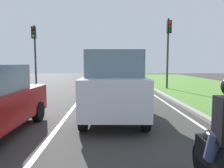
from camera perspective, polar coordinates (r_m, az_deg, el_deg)
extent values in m
plane|color=#383533|center=(11.74, -5.06, -3.71)|extent=(60.00, 60.00, 0.00)
cube|color=silver|center=(11.80, -8.46, -3.68)|extent=(0.12, 32.00, 0.01)
cube|color=silver|center=(12.05, 12.31, -3.56)|extent=(0.12, 32.00, 0.01)
cube|color=#9E9B93|center=(12.17, 14.61, -3.25)|extent=(0.24, 48.00, 0.12)
cube|color=silver|center=(7.34, 0.59, -1.91)|extent=(2.02, 4.55, 1.10)
cube|color=slate|center=(7.13, 0.60, 5.53)|extent=(1.77, 2.75, 0.80)
cylinder|color=black|center=(8.97, -5.08, -4.12)|extent=(0.24, 0.77, 0.76)
cylinder|color=black|center=(8.98, 6.12, -4.12)|extent=(0.24, 0.77, 0.76)
cylinder|color=black|center=(6.00, -7.81, -9.01)|extent=(0.24, 0.77, 0.76)
cylinder|color=black|center=(6.01, 9.13, -8.99)|extent=(0.24, 0.77, 0.76)
cylinder|color=black|center=(7.31, -19.49, -7.12)|extent=(0.23, 0.64, 0.64)
ellipsoid|color=black|center=(3.46, 26.24, -13.23)|extent=(0.28, 0.50, 0.24)
cylinder|color=black|center=(3.94, 23.47, -18.62)|extent=(0.10, 0.60, 0.60)
cylinder|color=navy|center=(3.16, 25.79, -15.07)|extent=(0.16, 0.30, 0.45)
cylinder|color=#2D2D2D|center=(16.00, 14.95, 7.84)|extent=(0.14, 0.14, 5.15)
cube|color=black|center=(16.01, 15.33, 14.82)|extent=(0.32, 0.24, 0.90)
sphere|color=red|center=(15.94, 15.50, 15.88)|extent=(0.20, 0.20, 0.20)
sphere|color=#382B0C|center=(15.89, 15.47, 14.89)|extent=(0.20, 0.20, 0.20)
sphere|color=black|center=(15.84, 15.44, 13.89)|extent=(0.20, 0.20, 0.20)
cylinder|color=#2D2D2D|center=(17.73, -20.18, 6.99)|extent=(0.14, 0.14, 4.87)
cube|color=black|center=(17.69, -20.60, 13.01)|extent=(0.32, 0.24, 0.90)
sphere|color=#3F0F0F|center=(17.61, -20.78, 13.96)|extent=(0.20, 0.20, 0.20)
sphere|color=#382B0C|center=(17.57, -20.75, 13.06)|extent=(0.20, 0.20, 0.20)
sphere|color=green|center=(17.53, -20.71, 12.15)|extent=(0.20, 0.20, 0.20)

